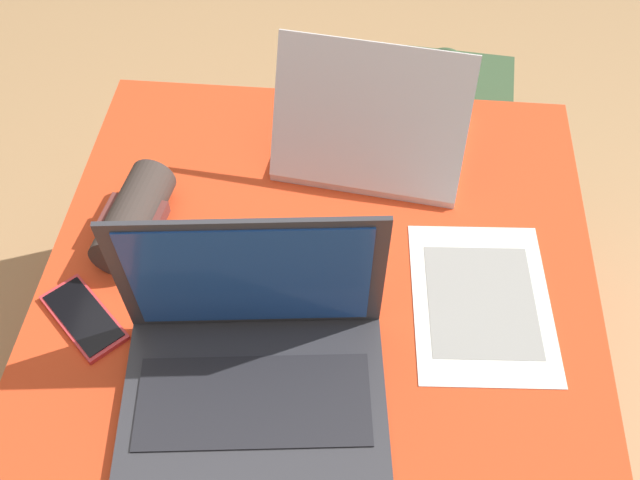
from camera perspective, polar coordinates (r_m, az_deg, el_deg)
ground_plane at (r=1.58m, az=0.06°, el=-11.40°), size 14.00×14.00×0.00m
ottoman at (r=1.38m, az=0.07°, el=-7.03°), size 0.87×0.82×0.45m
laptop_near at (r=1.04m, az=-5.13°, el=-8.92°), size 0.39×0.30×0.27m
laptop_far at (r=1.33m, az=3.97°, el=8.05°), size 0.35×0.29×0.24m
cell_phone at (r=1.18m, az=-17.56°, el=-5.63°), size 0.16×0.15×0.01m
backpack at (r=1.78m, az=8.56°, el=7.41°), size 0.31×0.24×0.46m
paper_sheet at (r=1.18m, az=12.20°, el=-4.57°), size 0.23×0.31×0.00m
wrist_brace at (r=1.24m, az=-13.98°, el=1.75°), size 0.10×0.19×0.08m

